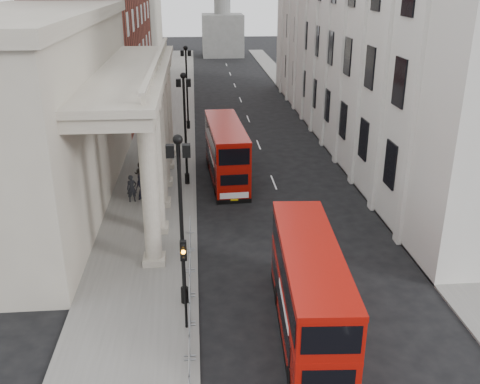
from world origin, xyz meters
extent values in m
plane|color=black|center=(0.00, 0.00, 0.00)|extent=(260.00, 260.00, 0.00)
cube|color=slate|center=(-3.00, 30.00, 0.06)|extent=(6.00, 140.00, 0.12)
cube|color=slate|center=(13.50, 30.00, 0.06)|extent=(3.00, 140.00, 0.12)
cube|color=slate|center=(-0.05, 30.00, 0.07)|extent=(0.20, 140.00, 0.14)
cube|color=#9D9484|center=(-10.50, 18.00, 6.00)|extent=(9.00, 28.00, 12.00)
cube|color=maroon|center=(-10.50, 48.00, 11.00)|extent=(9.00, 32.00, 22.00)
cube|color=#9D9484|center=(-10.50, 80.00, 10.00)|extent=(9.00, 30.00, 20.00)
cube|color=beige|center=(16.00, 32.00, 12.50)|extent=(8.00, 55.00, 25.00)
cube|color=#60605E|center=(6.00, 92.00, 4.00)|extent=(8.00, 8.00, 8.00)
cylinder|color=black|center=(-0.60, 4.00, 0.52)|extent=(0.36, 0.36, 0.80)
cylinder|color=black|center=(-0.60, 4.00, 4.12)|extent=(0.18, 0.18, 8.00)
sphere|color=black|center=(-0.60, 4.00, 8.22)|extent=(0.44, 0.44, 0.44)
cube|color=black|center=(-0.25, 4.00, 7.72)|extent=(0.35, 0.35, 0.55)
cube|color=black|center=(-0.95, 4.00, 7.72)|extent=(0.35, 0.35, 0.55)
cylinder|color=black|center=(-0.60, 20.00, 0.52)|extent=(0.36, 0.36, 0.80)
cylinder|color=black|center=(-0.60, 20.00, 4.12)|extent=(0.18, 0.18, 8.00)
sphere|color=black|center=(-0.60, 20.00, 8.22)|extent=(0.44, 0.44, 0.44)
cube|color=black|center=(-0.25, 20.00, 7.72)|extent=(0.35, 0.35, 0.55)
cube|color=black|center=(-0.95, 20.00, 7.72)|extent=(0.35, 0.35, 0.55)
cylinder|color=black|center=(-0.60, 36.00, 0.52)|extent=(0.36, 0.36, 0.80)
cylinder|color=black|center=(-0.60, 36.00, 4.12)|extent=(0.18, 0.18, 8.00)
sphere|color=black|center=(-0.60, 36.00, 8.22)|extent=(0.44, 0.44, 0.44)
cube|color=black|center=(-0.25, 36.00, 7.72)|extent=(0.35, 0.35, 0.55)
cube|color=black|center=(-0.95, 36.00, 7.72)|extent=(0.35, 0.35, 0.55)
cylinder|color=black|center=(-0.50, 2.00, 1.82)|extent=(0.12, 0.12, 3.40)
cube|color=black|center=(-0.50, 2.00, 3.97)|extent=(0.28, 0.22, 0.90)
sphere|color=black|center=(-0.50, 1.87, 4.27)|extent=(0.18, 0.18, 0.18)
sphere|color=orange|center=(-0.50, 1.87, 3.97)|extent=(0.18, 0.18, 0.18)
sphere|color=black|center=(-0.50, 1.87, 3.67)|extent=(0.18, 0.18, 0.18)
cube|color=gray|center=(-0.35, -1.30, 0.67)|extent=(0.50, 2.30, 1.10)
cube|color=gray|center=(-0.35, 1.05, 0.67)|extent=(0.50, 2.30, 1.10)
cube|color=gray|center=(-0.35, 3.40, 0.67)|extent=(0.50, 2.30, 1.10)
cube|color=gray|center=(-0.35, 5.75, 0.67)|extent=(0.50, 2.30, 1.10)
cube|color=gray|center=(-0.35, 8.10, 0.67)|extent=(0.50, 2.30, 1.10)
cube|color=gray|center=(-0.35, 10.45, 0.67)|extent=(0.50, 2.30, 1.10)
cube|color=#9C0E07|center=(4.78, 1.31, 1.26)|extent=(2.92, 9.92, 1.87)
cube|color=#9C0E07|center=(4.78, 1.31, 3.20)|extent=(2.92, 9.92, 1.63)
cube|color=#9C0E07|center=(4.78, 1.31, 4.13)|extent=(2.95, 9.96, 0.23)
cube|color=black|center=(4.78, 1.31, 0.16)|extent=(2.93, 9.92, 0.33)
cube|color=black|center=(4.78, 1.31, 1.49)|extent=(2.86, 8.06, 0.93)
cube|color=black|center=(4.78, 1.31, 3.29)|extent=(2.94, 9.37, 1.03)
cylinder|color=black|center=(3.53, -2.03, 0.47)|extent=(0.35, 0.95, 0.93)
cylinder|color=black|center=(5.63, -2.16, 0.47)|extent=(0.35, 0.95, 0.93)
cylinder|color=black|center=(3.87, 3.65, 0.47)|extent=(0.35, 0.95, 0.93)
cylinder|color=black|center=(5.97, 3.53, 0.47)|extent=(0.35, 0.95, 0.93)
cube|color=#940D06|center=(2.42, 21.08, 1.29)|extent=(2.90, 10.16, 1.91)
cube|color=#940D06|center=(2.42, 21.08, 3.28)|extent=(2.90, 10.16, 1.68)
cube|color=#940D06|center=(2.42, 21.08, 4.24)|extent=(2.94, 10.20, 0.24)
cube|color=black|center=(2.42, 21.08, 0.17)|extent=(2.92, 10.16, 0.34)
cube|color=black|center=(2.42, 21.08, 1.53)|extent=(2.86, 8.25, 0.96)
cube|color=black|center=(2.42, 21.08, 3.37)|extent=(2.93, 9.59, 1.05)
cube|color=white|center=(2.68, 16.07, 0.62)|extent=(2.01, 0.16, 0.43)
cube|color=yellow|center=(2.68, 16.06, 0.31)|extent=(0.53, 0.07, 0.12)
cylinder|color=black|center=(1.52, 17.53, 0.48)|extent=(0.35, 0.97, 0.96)
cylinder|color=black|center=(3.68, 17.64, 0.48)|extent=(0.35, 0.97, 0.96)
cylinder|color=black|center=(1.22, 23.36, 0.48)|extent=(0.35, 0.97, 0.96)
cylinder|color=black|center=(3.38, 23.47, 0.48)|extent=(0.35, 0.97, 0.96)
imported|color=black|center=(-4.37, 16.81, 1.07)|extent=(0.80, 0.63, 1.91)
imported|color=black|center=(-4.08, 19.93, 1.02)|extent=(0.98, 0.82, 1.80)
imported|color=black|center=(-3.70, 17.23, 1.05)|extent=(1.06, 0.87, 1.87)
camera|label=1|loc=(0.20, -17.99, 14.59)|focal=40.00mm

